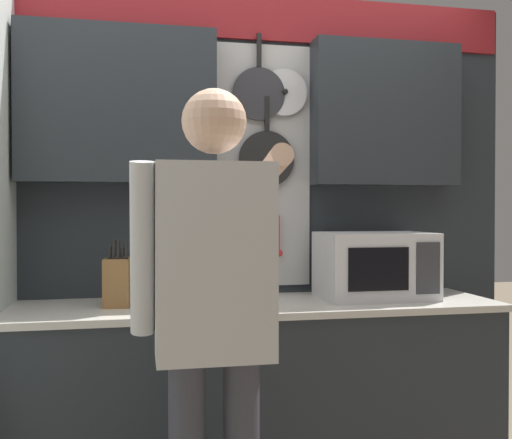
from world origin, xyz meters
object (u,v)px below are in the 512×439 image
knife_block (118,281)px  utensil_crock (220,284)px  microwave (375,265)px  person (214,301)px

knife_block → utensil_crock: (0.44, 0.00, -0.02)m
microwave → knife_block: 1.18m
knife_block → person: size_ratio=0.17×
microwave → utensil_crock: 0.74m
microwave → utensil_crock: bearing=179.9°
knife_block → person: 0.75m
knife_block → utensil_crock: bearing=0.1°
utensil_crock → person: 0.68m
utensil_crock → knife_block: bearing=-179.9°
microwave → knife_block: microwave is taller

